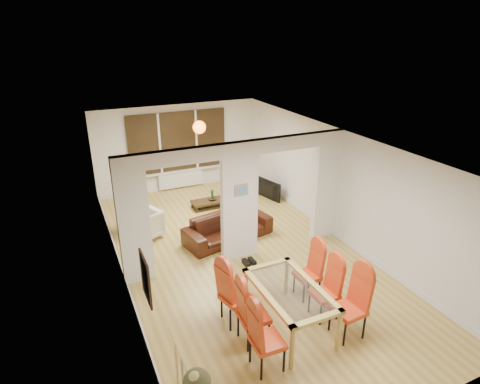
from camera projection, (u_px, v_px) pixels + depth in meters
floor at (239, 255)px, 8.91m from camera, size 5.00×9.00×0.01m
room_walls at (239, 202)px, 8.42m from camera, size 5.00×9.00×2.60m
divider_wall at (239, 202)px, 8.42m from camera, size 5.00×0.18×2.60m
bay_window_blinds at (178, 141)px, 12.07m from camera, size 3.00×0.08×1.80m
radiator at (181, 179)px, 12.50m from camera, size 1.40×0.08×0.50m
pendant_light at (199, 127)px, 10.98m from camera, size 0.36×0.36×0.36m
stair_newel at (184, 376)px, 5.15m from camera, size 0.40×1.20×1.10m
wall_poster at (146, 279)px, 5.34m from camera, size 0.04×0.52×0.67m
pillar_photo at (241, 190)px, 8.22m from camera, size 0.30×0.03×0.25m
dining_table at (289, 308)px, 6.65m from camera, size 0.94×1.67×0.78m
dining_chair_la at (267, 337)px, 5.78m from camera, size 0.46×0.46×1.13m
dining_chair_lb at (254, 312)px, 6.29m from camera, size 0.47×0.47×1.12m
dining_chair_lc at (236, 293)px, 6.72m from camera, size 0.56×0.56×1.15m
dining_chair_ra at (349, 305)px, 6.41m from camera, size 0.50×0.50×1.17m
dining_chair_rb at (325, 290)px, 6.85m from camera, size 0.44×0.44×1.06m
dining_chair_rc at (308, 272)px, 7.38m from camera, size 0.43×0.43×1.04m
sofa at (228, 227)px, 9.48m from camera, size 2.24×1.24×0.62m
armchair at (143, 224)px, 9.53m from camera, size 1.00×1.01×0.71m
person at (134, 198)px, 9.69m from camera, size 0.75×0.63×1.75m
television at (265, 190)px, 11.71m from camera, size 1.00×0.38×0.58m
coffee_table at (209, 204)px, 11.21m from camera, size 0.94×0.49×0.21m
bottle at (212, 194)px, 11.22m from camera, size 0.07×0.07×0.29m
bowl at (212, 199)px, 11.20m from camera, size 0.22×0.22×0.05m
shoes at (249, 262)px, 8.56m from camera, size 0.24×0.26×0.10m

